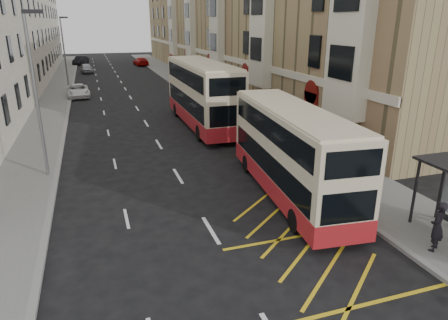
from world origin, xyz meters
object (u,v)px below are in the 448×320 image
object	(u,v)px
street_lamp_near	(36,87)
car_dark	(81,60)
double_decker_front	(291,152)
double_decker_rear	(202,94)
car_silver	(86,68)
car_red	(141,61)
white_van	(78,91)
pedestrian_near	(437,226)
pedestrian_far	(348,161)
street_lamp_far	(64,49)

from	to	relation	value
street_lamp_near	car_dark	size ratio (longest dim) A/B	1.69
street_lamp_near	double_decker_front	distance (m)	12.52
double_decker_rear	car_silver	xyz separation A→B (m)	(-8.30, 37.93, -1.74)
car_red	double_decker_front	bearing A→B (deg)	83.19
double_decker_rear	car_dark	xyz separation A→B (m)	(-9.23, 51.50, -1.68)
double_decker_rear	white_van	xyz separation A→B (m)	(-9.23, 16.16, -1.79)
pedestrian_near	car_red	size ratio (longest dim) A/B	0.36
double_decker_rear	pedestrian_near	size ratio (longest dim) A/B	6.73
car_silver	car_red	distance (m)	12.71
double_decker_front	double_decker_rear	size ratio (longest dim) A/B	0.86
double_decker_front	pedestrian_near	bearing A→B (deg)	-62.49
street_lamp_near	car_silver	distance (m)	45.93
car_silver	car_red	xyz separation A→B (m)	(9.47, 8.48, 0.01)
double_decker_front	car_red	distance (m)	60.16
car_red	pedestrian_far	bearing A→B (deg)	86.76
street_lamp_far	white_van	xyz separation A→B (m)	(1.15, -6.06, -3.97)
car_silver	car_red	world-z (taller)	car_red
street_lamp_far	car_silver	size ratio (longest dim) A/B	1.91
pedestrian_far	car_dark	size ratio (longest dim) A/B	0.35
pedestrian_near	pedestrian_far	size ratio (longest dim) A/B	1.08
pedestrian_far	car_red	world-z (taller)	pedestrian_far
pedestrian_far	white_van	distance (m)	31.91
white_van	car_red	xyz separation A→B (m)	(10.40, 30.26, 0.06)
street_lamp_far	pedestrian_far	bearing A→B (deg)	-67.62
white_van	car_silver	distance (m)	21.80
street_lamp_near	pedestrian_far	world-z (taller)	street_lamp_near
pedestrian_near	car_dark	xyz separation A→B (m)	(-12.05, 71.26, -0.27)
car_silver	car_dark	size ratio (longest dim) A/B	0.89
car_dark	pedestrian_near	bearing A→B (deg)	-62.32
double_decker_rear	white_van	distance (m)	18.69
street_lamp_near	street_lamp_far	world-z (taller)	same
white_van	car_silver	world-z (taller)	car_silver
pedestrian_near	pedestrian_far	world-z (taller)	pedestrian_near
street_lamp_near	double_decker_rear	distance (m)	13.16
pedestrian_near	car_silver	bearing A→B (deg)	-110.94
car_dark	street_lamp_far	bearing A→B (deg)	-74.17
street_lamp_far	double_decker_front	world-z (taller)	street_lamp_far
pedestrian_far	car_red	size ratio (longest dim) A/B	0.33
pedestrian_near	double_decker_front	bearing A→B (deg)	-99.65
street_lamp_near	pedestrian_near	xyz separation A→B (m)	(13.20, -11.98, -3.59)
double_decker_front	pedestrian_far	size ratio (longest dim) A/B	6.29
double_decker_front	car_dark	distance (m)	65.93
white_van	car_dark	xyz separation A→B (m)	(0.00, 35.34, 0.11)
street_lamp_near	car_red	bearing A→B (deg)	77.97
double_decker_rear	car_red	size ratio (longest dim) A/B	2.41
pedestrian_near	car_red	distance (m)	66.21
white_van	double_decker_front	bearing A→B (deg)	-75.53
street_lamp_far	double_decker_front	distance (m)	37.59
street_lamp_far	pedestrian_near	bearing A→B (deg)	-72.55
street_lamp_near	street_lamp_far	bearing A→B (deg)	90.00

